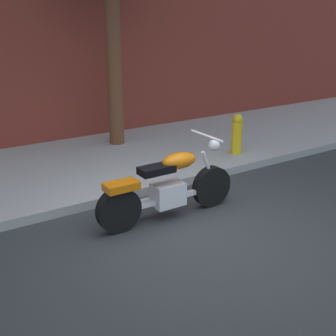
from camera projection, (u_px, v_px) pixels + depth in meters
The scene contains 4 objects.
ground_plane at pixel (200, 233), 5.70m from camera, with size 60.00×60.00×0.00m, color #303335.
sidewalk at pixel (100, 163), 8.10m from camera, with size 25.85×3.29×0.14m, color #9F9F9F.
motorcycle at pixel (168, 188), 5.99m from camera, with size 2.11×0.70×1.10m.
fire_hydrant at pixel (237, 137), 8.32m from camera, with size 0.20×0.20×0.91m.
Camera 1 is at (-3.10, -4.05, 2.72)m, focal length 47.11 mm.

